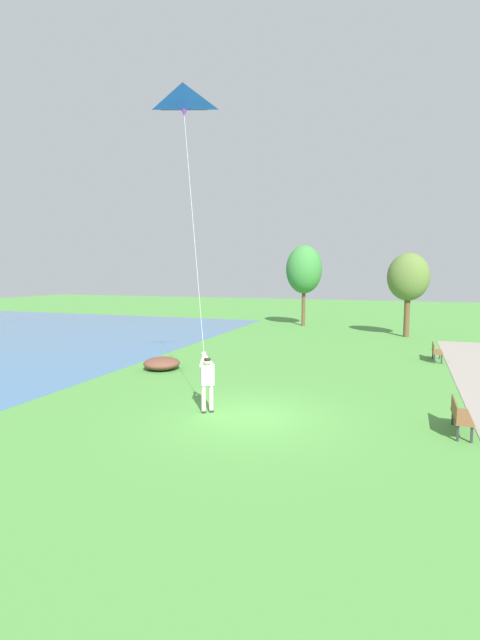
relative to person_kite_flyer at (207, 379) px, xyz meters
name	(u,v)px	position (x,y,z in m)	size (l,w,h in m)	color
ground_plane	(251,416)	(1.42, 0.06, -1.05)	(120.00, 120.00, 0.00)	#4C8E3D
person_kite_flyer	(207,379)	(0.00, 0.00, 0.00)	(0.56, 0.61, 1.83)	#232328
flying_kite	(183,100)	(-1.76, 2.13, 9.18)	(2.47, 2.44, 8.95)	blue
park_bench_near_walkway	(459,414)	(7.12, 0.60, -0.54)	(0.47, 1.51, 0.88)	brown
park_bench_far_walkway	(436,351)	(7.34, 11.10, -0.54)	(0.47, 1.51, 0.88)	brown
tree_lakeside_far	(304,270)	(-1.68, 23.34, 3.51)	(2.89, 2.86, 6.53)	brown
tree_treeline_left	(408,278)	(6.14, 19.39, 2.94)	(2.73, 2.23, 5.63)	brown
lakeside_shrub	(162,363)	(-4.36, 4.91, -0.77)	(1.61, 1.66, 0.55)	brown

